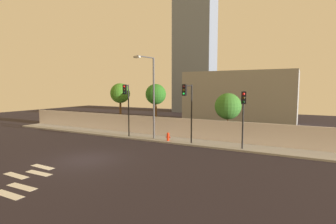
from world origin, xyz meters
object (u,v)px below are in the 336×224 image
object	(u,v)px
fire_hydrant	(168,136)
roadside_tree_midleft	(156,95)
traffic_light_left	(127,99)
roadside_tree_leftmost	(120,94)
street_lamp_curbside	(151,91)
traffic_light_center	(188,101)
traffic_light_right	(243,107)
roadside_tree_midright	(228,106)

from	to	relation	value
fire_hydrant	roadside_tree_midleft	distance (m)	5.76
traffic_light_left	roadside_tree_leftmost	xyz separation A→B (m)	(-3.58, 3.57, 0.44)
traffic_light_left	roadside_tree_midleft	world-z (taller)	roadside_tree_midleft
roadside_tree_leftmost	street_lamp_curbside	bearing A→B (deg)	-27.94
traffic_light_center	traffic_light_right	size ratio (longest dim) A/B	1.12
street_lamp_curbside	roadside_tree_midright	distance (m)	7.03
traffic_light_left	traffic_light_center	xyz separation A→B (m)	(6.30, -0.13, -0.01)
traffic_light_right	roadside_tree_leftmost	size ratio (longest dim) A/B	0.83
traffic_light_center	roadside_tree_midright	xyz separation A→B (m)	(2.33, 3.70, -0.59)
traffic_light_left	roadside_tree_midleft	size ratio (longest dim) A/B	0.95
traffic_light_right	fire_hydrant	size ratio (longest dim) A/B	5.97
roadside_tree_midleft	fire_hydrant	bearing A→B (deg)	-45.56
roadside_tree_midright	roadside_tree_midleft	bearing A→B (deg)	180.00
roadside_tree_leftmost	roadside_tree_midleft	distance (m)	4.64
traffic_light_right	roadside_tree_midleft	size ratio (longest dim) A/B	0.84
traffic_light_left	roadside_tree_leftmost	bearing A→B (deg)	135.13
roadside_tree_leftmost	roadside_tree_midleft	bearing A→B (deg)	0.00
traffic_light_right	street_lamp_curbside	xyz separation A→B (m)	(-8.21, 0.44, 1.15)
traffic_light_right	street_lamp_curbside	distance (m)	8.30
traffic_light_left	fire_hydrant	distance (m)	5.31
fire_hydrant	roadside_tree_leftmost	size ratio (longest dim) A/B	0.14
traffic_light_center	street_lamp_curbside	distance (m)	3.86
street_lamp_curbside	traffic_light_center	bearing A→B (deg)	-6.77
traffic_light_right	roadside_tree_midright	xyz separation A→B (m)	(-2.13, 3.70, -0.22)
roadside_tree_midleft	roadside_tree_midright	world-z (taller)	roadside_tree_midleft
traffic_light_center	roadside_tree_midleft	size ratio (longest dim) A/B	0.95
traffic_light_left	street_lamp_curbside	xyz separation A→B (m)	(2.55, 0.31, 0.78)
traffic_light_center	fire_hydrant	world-z (taller)	traffic_light_center
traffic_light_center	roadside_tree_leftmost	xyz separation A→B (m)	(-9.88, 3.70, 0.44)
street_lamp_curbside	roadside_tree_leftmost	world-z (taller)	street_lamp_curbside
traffic_light_left	traffic_light_right	xyz separation A→B (m)	(10.76, -0.13, -0.37)
fire_hydrant	roadside_tree_midright	bearing A→B (deg)	36.30
traffic_light_right	fire_hydrant	world-z (taller)	traffic_light_right
street_lamp_curbside	roadside_tree_midright	xyz separation A→B (m)	(6.08, 3.25, -1.37)
street_lamp_curbside	roadside_tree_midleft	size ratio (longest dim) A/B	1.41
traffic_light_left	traffic_light_center	world-z (taller)	traffic_light_left
roadside_tree_leftmost	roadside_tree_midright	distance (m)	12.26
traffic_light_right	roadside_tree_leftmost	distance (m)	14.83
street_lamp_curbside	fire_hydrant	bearing A→B (deg)	0.65
fire_hydrant	roadside_tree_midleft	world-z (taller)	roadside_tree_midleft
traffic_light_center	street_lamp_curbside	size ratio (longest dim) A/B	0.67
traffic_light_center	roadside_tree_midright	bearing A→B (deg)	57.77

